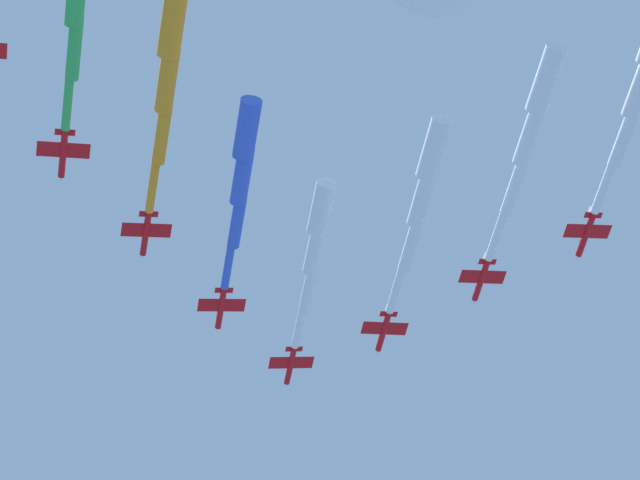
{
  "coord_description": "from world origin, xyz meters",
  "views": [
    {
      "loc": [
        -92.57,
        -61.01,
        46.87
      ],
      "look_at": [
        0.0,
        0.0,
        211.93
      ],
      "focal_mm": 65.69,
      "sensor_mm": 36.0,
      "label": 1
    }
  ],
  "objects_px": {
    "jet_starboard_inner": "(421,199)",
    "jet_starboard_outer": "(639,88)",
    "jet_lead": "(314,251)",
    "jet_port_inner": "(241,178)",
    "jet_starboard_mid": "(529,135)",
    "jet_port_mid": "(166,81)"
  },
  "relations": [
    {
      "from": "jet_lead",
      "to": "jet_starboard_mid",
      "type": "relative_size",
      "value": 0.92
    },
    {
      "from": "jet_starboard_inner",
      "to": "jet_starboard_mid",
      "type": "height_order",
      "value": "jet_starboard_mid"
    },
    {
      "from": "jet_starboard_inner",
      "to": "jet_starboard_outer",
      "type": "xyz_separation_m",
      "value": [
        1.44,
        -38.57,
        0.46
      ]
    },
    {
      "from": "jet_lead",
      "to": "jet_port_inner",
      "type": "height_order",
      "value": "jet_lead"
    },
    {
      "from": "jet_starboard_inner",
      "to": "jet_starboard_outer",
      "type": "height_order",
      "value": "jet_starboard_outer"
    },
    {
      "from": "jet_starboard_outer",
      "to": "jet_port_inner",
      "type": "bearing_deg",
      "value": 109.13
    },
    {
      "from": "jet_lead",
      "to": "jet_starboard_mid",
      "type": "distance_m",
      "value": 41.82
    },
    {
      "from": "jet_starboard_inner",
      "to": "jet_starboard_mid",
      "type": "bearing_deg",
      "value": -89.91
    },
    {
      "from": "jet_port_inner",
      "to": "jet_port_mid",
      "type": "bearing_deg",
      "value": -178.52
    },
    {
      "from": "jet_lead",
      "to": "jet_starboard_outer",
      "type": "bearing_deg",
      "value": -89.13
    },
    {
      "from": "jet_port_mid",
      "to": "jet_starboard_mid",
      "type": "height_order",
      "value": "jet_starboard_mid"
    },
    {
      "from": "jet_starboard_mid",
      "to": "jet_starboard_outer",
      "type": "xyz_separation_m",
      "value": [
        1.41,
        -18.32,
        -1.03
      ]
    },
    {
      "from": "jet_lead",
      "to": "jet_port_mid",
      "type": "relative_size",
      "value": 0.94
    },
    {
      "from": "jet_starboard_inner",
      "to": "jet_port_mid",
      "type": "xyz_separation_m",
      "value": [
        -40.22,
        21.88,
        -0.21
      ]
    },
    {
      "from": "jet_starboard_mid",
      "to": "jet_starboard_outer",
      "type": "distance_m",
      "value": 18.41
    },
    {
      "from": "jet_lead",
      "to": "jet_starboard_inner",
      "type": "xyz_separation_m",
      "value": [
        -0.53,
        -21.55,
        -2.74
      ]
    },
    {
      "from": "jet_port_inner",
      "to": "jet_starboard_inner",
      "type": "relative_size",
      "value": 0.98
    },
    {
      "from": "jet_port_inner",
      "to": "jet_port_mid",
      "type": "distance_m",
      "value": 20.52
    },
    {
      "from": "jet_port_mid",
      "to": "jet_starboard_mid",
      "type": "xyz_separation_m",
      "value": [
        40.26,
        -42.12,
        1.7
      ]
    },
    {
      "from": "jet_port_inner",
      "to": "jet_starboard_mid",
      "type": "relative_size",
      "value": 0.95
    },
    {
      "from": "jet_starboard_inner",
      "to": "jet_starboard_outer",
      "type": "distance_m",
      "value": 38.6
    },
    {
      "from": "jet_lead",
      "to": "jet_starboard_outer",
      "type": "height_order",
      "value": "jet_lead"
    }
  ]
}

